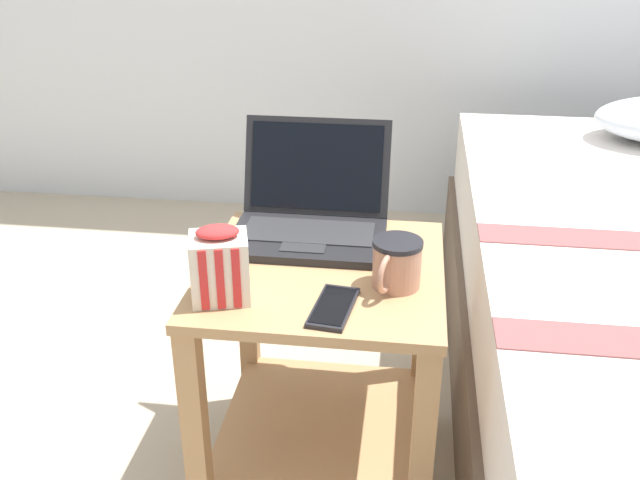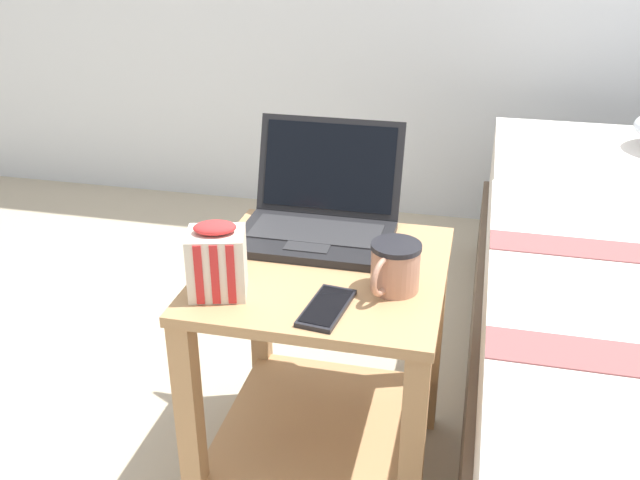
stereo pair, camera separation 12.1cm
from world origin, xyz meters
name	(u,v)px [view 2 (the right image)]	position (x,y,z in m)	size (l,w,h in m)	color
ground_plane	(324,471)	(0.00, 0.00, 0.00)	(8.00, 8.00, 0.00)	tan
bedside_table	(324,350)	(0.00, 0.00, 0.35)	(0.49, 0.51, 0.55)	tan
laptop	(320,214)	(-0.05, 0.16, 0.60)	(0.34, 0.31, 0.23)	black
mug_front_left	(395,265)	(0.15, -0.06, 0.60)	(0.10, 0.13, 0.10)	tan
snack_bag	(217,261)	(-0.17, -0.15, 0.62)	(0.13, 0.12, 0.15)	silver
cell_phone	(327,308)	(0.04, -0.16, 0.55)	(0.09, 0.16, 0.01)	black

